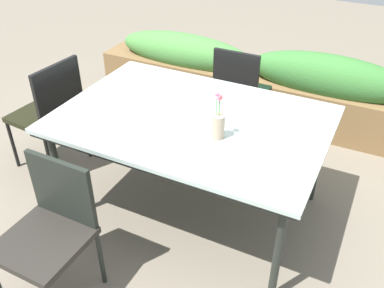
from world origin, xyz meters
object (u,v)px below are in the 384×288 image
object	(u,v)px
chair_near_left	(50,226)
chair_far_side	(240,90)
dining_table	(192,124)
flower_vase	(218,123)
chair_end_left	(51,110)
planter_box	(252,82)

from	to	relation	value
chair_near_left	chair_far_side	size ratio (longest dim) A/B	0.94
chair_near_left	dining_table	bearing A→B (deg)	-111.21
chair_near_left	flower_vase	world-z (taller)	flower_vase
dining_table	chair_end_left	distance (m)	1.25
chair_near_left	chair_end_left	bearing A→B (deg)	-47.97
chair_near_left	flower_vase	bearing A→B (deg)	-126.90
chair_near_left	planter_box	size ratio (longest dim) A/B	0.27
chair_near_left	planter_box	distance (m)	2.50
dining_table	planter_box	xyz separation A→B (m)	(-0.10, 1.51, -0.38)
chair_end_left	planter_box	xyz separation A→B (m)	(1.13, 1.52, -0.18)
chair_far_side	planter_box	size ratio (longest dim) A/B	0.29
chair_end_left	chair_near_left	world-z (taller)	chair_end_left
dining_table	flower_vase	distance (m)	0.32
dining_table	chair_end_left	size ratio (longest dim) A/B	1.84
flower_vase	planter_box	xyz separation A→B (m)	(-0.34, 1.66, -0.52)
chair_far_side	dining_table	bearing A→B (deg)	-87.72
chair_near_left	planter_box	xyz separation A→B (m)	(0.29, 2.48, -0.14)
dining_table	planter_box	distance (m)	1.56
chair_far_side	planter_box	distance (m)	0.58
chair_far_side	flower_vase	bearing A→B (deg)	-75.65
flower_vase	planter_box	world-z (taller)	flower_vase
dining_table	planter_box	world-z (taller)	dining_table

